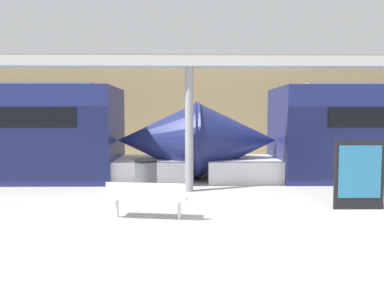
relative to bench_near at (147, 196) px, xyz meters
name	(u,v)px	position (x,y,z in m)	size (l,w,h in m)	color
ground_plane	(187,237)	(0.82, -1.19, -0.48)	(60.00, 60.00, 0.00)	#B2AFA8
station_wall	(187,108)	(0.82, 10.06, 2.02)	(56.00, 0.20, 5.00)	tan
bench_near	(147,196)	(0.00, 0.00, 0.00)	(1.71, 0.66, 0.78)	silver
trash_bin	(146,177)	(-0.27, 2.32, 0.01)	(0.62, 0.62, 0.97)	#4C4F54
poster_board	(359,175)	(4.78, 0.77, 0.32)	(1.15, 0.07, 1.59)	black
support_column_near	(189,130)	(0.89, 2.88, 1.27)	(0.24, 0.24, 3.50)	gray
canopy_beam	(189,62)	(0.89, 2.88, 3.16)	(28.00, 0.60, 0.28)	#B7B7BC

